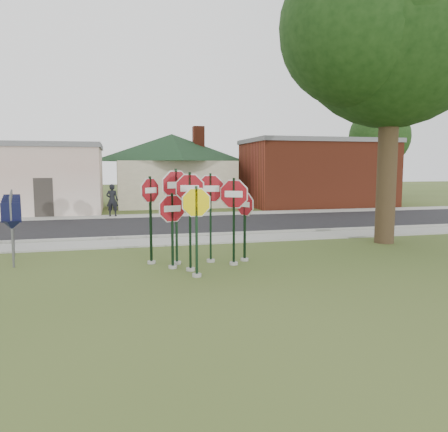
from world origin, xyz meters
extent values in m
plane|color=#3B4E1D|center=(0.00, 0.00, 0.00)|extent=(120.00, 120.00, 0.00)
cube|color=gray|center=(0.00, 5.50, 0.03)|extent=(60.00, 1.60, 0.06)
cube|color=black|center=(0.00, 10.00, 0.02)|extent=(60.00, 7.00, 0.04)
cube|color=gray|center=(0.00, 14.30, 0.03)|extent=(60.00, 1.60, 0.06)
cube|color=gray|center=(0.00, 6.50, 0.07)|extent=(60.00, 0.20, 0.14)
cylinder|color=gray|center=(-0.24, 0.90, 0.04)|extent=(0.24, 0.24, 0.08)
cube|color=black|center=(-0.24, 0.90, 1.34)|extent=(0.07, 0.07, 2.68)
cylinder|color=white|center=(-0.24, 0.90, 2.25)|extent=(1.03, 0.33, 1.08)
cylinder|color=maroon|center=(-0.24, 0.90, 2.25)|extent=(0.96, 0.31, 1.00)
cube|color=white|center=(-0.24, 0.90, 2.25)|extent=(0.48, 0.16, 0.17)
cylinder|color=gray|center=(-0.19, 0.22, 0.04)|extent=(0.24, 0.24, 0.08)
cube|color=black|center=(-0.19, 0.22, 1.17)|extent=(0.06, 0.05, 2.34)
cylinder|color=white|center=(-0.19, 0.22, 1.92)|extent=(1.03, 0.03, 1.03)
cylinder|color=#EACC00|center=(-0.19, 0.22, 1.92)|extent=(0.96, 0.03, 0.96)
cylinder|color=gray|center=(-0.67, 1.30, 0.04)|extent=(0.24, 0.24, 0.08)
cube|color=black|center=(-0.67, 1.30, 1.05)|extent=(0.07, 0.06, 2.10)
cylinder|color=white|center=(-0.67, 1.30, 1.68)|extent=(1.02, 0.30, 1.06)
cylinder|color=maroon|center=(-0.67, 1.30, 1.68)|extent=(0.95, 0.28, 0.98)
cube|color=white|center=(-0.67, 1.30, 1.68)|extent=(0.47, 0.14, 0.17)
cylinder|color=gray|center=(1.10, 1.32, 0.04)|extent=(0.24, 0.24, 0.08)
cube|color=black|center=(1.10, 1.32, 1.25)|extent=(0.08, 0.07, 2.50)
cylinder|color=white|center=(1.10, 1.32, 2.05)|extent=(0.99, 0.61, 1.15)
cylinder|color=maroon|center=(1.10, 1.32, 2.05)|extent=(0.92, 0.57, 1.06)
cube|color=white|center=(1.10, 1.32, 2.05)|extent=(0.46, 0.28, 0.18)
cylinder|color=gray|center=(0.53, 1.84, 0.04)|extent=(0.24, 0.24, 0.08)
cube|color=black|center=(0.53, 1.84, 1.32)|extent=(0.07, 0.06, 2.63)
cylinder|color=white|center=(0.53, 1.84, 2.18)|extent=(1.11, 0.20, 1.12)
cylinder|color=maroon|center=(0.53, 1.84, 2.18)|extent=(1.03, 0.19, 1.04)
cube|color=white|center=(0.53, 1.84, 2.18)|extent=(0.51, 0.10, 0.18)
cylinder|color=gray|center=(-0.49, 1.79, 0.04)|extent=(0.24, 0.24, 0.08)
cube|color=black|center=(-0.49, 1.79, 1.38)|extent=(0.07, 0.06, 2.76)
cylinder|color=white|center=(-0.49, 1.79, 2.30)|extent=(1.14, 0.26, 1.16)
cylinder|color=maroon|center=(-0.49, 1.79, 2.30)|extent=(1.05, 0.25, 1.07)
cube|color=white|center=(-0.49, 1.79, 2.30)|extent=(0.52, 0.12, 0.18)
cylinder|color=gray|center=(1.56, 1.76, 0.04)|extent=(0.24, 0.24, 0.08)
cube|color=black|center=(1.56, 1.76, 1.05)|extent=(0.07, 0.08, 2.10)
cylinder|color=white|center=(1.56, 1.76, 1.71)|extent=(0.45, 0.88, 0.97)
cylinder|color=maroon|center=(1.56, 1.76, 1.71)|extent=(0.42, 0.81, 0.90)
cube|color=white|center=(1.56, 1.76, 1.71)|extent=(0.21, 0.41, 0.16)
cylinder|color=gray|center=(-1.20, 2.04, 0.04)|extent=(0.24, 0.24, 0.08)
cube|color=black|center=(-1.20, 2.04, 1.27)|extent=(0.08, 0.08, 2.55)
cylinder|color=white|center=(-1.20, 2.04, 2.15)|extent=(0.75, 0.67, 0.99)
cylinder|color=maroon|center=(-1.20, 2.04, 2.15)|extent=(0.70, 0.63, 0.92)
cube|color=white|center=(-1.20, 2.04, 2.15)|extent=(0.35, 0.31, 0.16)
cube|color=#59595E|center=(-5.00, 2.50, 1.00)|extent=(0.05, 0.05, 2.00)
cube|color=black|center=(-5.00, 2.50, 1.55)|extent=(0.55, 0.13, 0.55)
cone|color=black|center=(-5.00, 2.50, 1.20)|extent=(0.65, 0.65, 0.25)
cube|color=#59595E|center=(-5.20, 3.50, 1.00)|extent=(0.05, 0.05, 2.00)
cube|color=black|center=(-5.20, 3.50, 1.55)|extent=(0.55, 0.09, 0.55)
cone|color=black|center=(-5.20, 3.50, 1.20)|extent=(0.62, 0.62, 0.25)
cube|color=#59595E|center=(-5.40, 4.50, 1.00)|extent=(0.05, 0.05, 2.00)
cube|color=black|center=(-5.40, 4.50, 1.55)|extent=(0.55, 0.05, 0.55)
cone|color=black|center=(-5.40, 4.50, 1.20)|extent=(0.58, 0.58, 0.25)
cube|color=#59595E|center=(-5.60, 5.50, 1.00)|extent=(0.05, 0.05, 2.00)
cube|color=black|center=(-5.60, 5.50, 1.55)|extent=(0.55, 0.05, 0.55)
cone|color=black|center=(-5.60, 5.50, 1.20)|extent=(0.58, 0.58, 0.25)
cube|color=#59595E|center=(-5.80, 6.50, 1.00)|extent=(0.05, 0.05, 2.00)
cube|color=black|center=(-5.80, 6.50, 1.55)|extent=(0.55, 0.09, 0.55)
cone|color=black|center=(-5.80, 6.50, 1.20)|extent=(0.62, 0.62, 0.25)
cube|color=#332D28|center=(-6.00, 15.02, 1.10)|extent=(1.00, 0.10, 2.20)
cube|color=beige|center=(2.00, 22.00, 1.60)|extent=(8.00, 8.00, 3.20)
pyramid|color=black|center=(2.00, 22.00, 5.20)|extent=(11.60, 11.60, 2.00)
cube|color=maroon|center=(4.00, 22.00, 5.00)|extent=(0.80, 0.80, 1.60)
cube|color=maroon|center=(12.00, 18.50, 2.25)|extent=(10.00, 6.00, 4.50)
cube|color=slate|center=(12.00, 18.50, 4.60)|extent=(10.20, 6.20, 0.30)
cube|color=white|center=(10.00, 15.55, 2.60)|extent=(2.00, 0.08, 0.90)
cylinder|color=#302315|center=(7.50, 3.50, 3.01)|extent=(0.70, 0.70, 6.03)
sphere|color=black|center=(7.50, 3.50, 7.75)|extent=(7.10, 7.10, 7.10)
cylinder|color=#302315|center=(22.00, 26.00, 2.00)|extent=(0.50, 0.50, 4.00)
sphere|color=black|center=(22.00, 26.00, 5.60)|extent=(5.60, 5.60, 5.60)
imported|color=black|center=(-2.35, 14.36, 0.96)|extent=(0.73, 0.55, 1.80)
camera|label=1|loc=(-2.17, -10.61, 2.83)|focal=35.00mm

